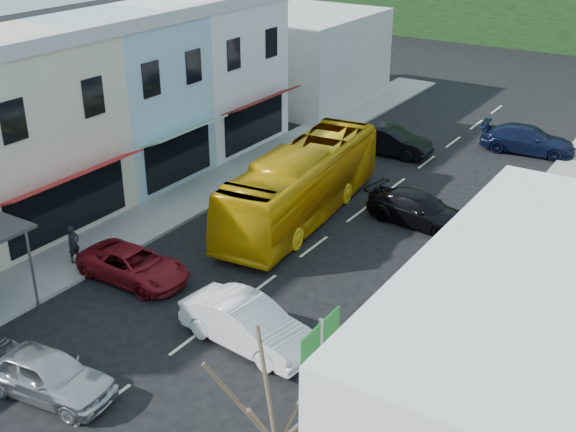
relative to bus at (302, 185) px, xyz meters
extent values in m
plane|color=black|center=(2.04, -10.32, -1.55)|extent=(120.00, 120.00, 0.00)
cube|color=gray|center=(-5.46, -0.32, -1.48)|extent=(3.00, 52.00, 0.15)
cube|color=gray|center=(9.54, -0.32, -1.48)|extent=(3.00, 52.00, 0.15)
cube|color=beige|center=(-10.46, -7.32, 2.45)|extent=(7.00, 8.00, 8.00)
cube|color=#A41D19|center=(-6.36, -7.32, 1.50)|extent=(1.30, 6.80, 0.08)
cube|color=#A1C3CD|center=(-10.46, -0.32, 2.45)|extent=(7.00, 6.00, 8.00)
cube|color=#195926|center=(-6.36, -0.32, 1.50)|extent=(1.30, 5.10, 0.08)
cube|color=white|center=(-10.46, 6.18, 2.45)|extent=(7.00, 7.00, 8.00)
cube|color=#5D170E|center=(-6.36, 6.18, 1.50)|extent=(1.30, 5.95, 0.08)
cube|color=#B7B2A8|center=(-9.96, 16.68, 1.45)|extent=(8.00, 10.00, 6.00)
imported|color=#D9A20C|center=(0.00, 0.00, 0.00)|extent=(3.70, 11.80, 3.10)
imported|color=silver|center=(0.33, -14.82, -0.85)|extent=(4.60, 2.36, 1.40)
imported|color=silver|center=(3.84, -9.54, -0.85)|extent=(4.57, 2.27, 1.40)
imported|color=maroon|center=(-2.33, -8.40, -0.85)|extent=(4.61, 1.92, 1.40)
imported|color=black|center=(4.80, 2.16, -0.85)|extent=(4.68, 2.32, 1.40)
imported|color=black|center=(-0.30, 9.76, -0.85)|extent=(4.46, 1.95, 1.40)
imported|color=black|center=(6.16, 14.24, -0.85)|extent=(4.68, 2.35, 1.40)
imported|color=black|center=(-5.15, -8.79, -0.55)|extent=(0.40, 0.60, 1.70)
camera|label=1|loc=(15.68, -25.53, 12.32)|focal=45.00mm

